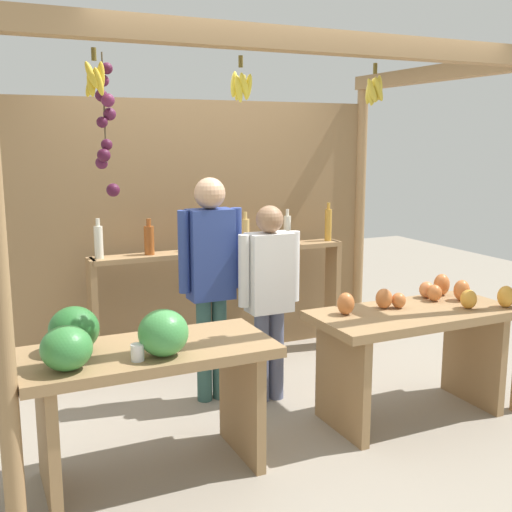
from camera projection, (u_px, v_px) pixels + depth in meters
The scene contains 7 objects.
ground_plane at pixel (245, 398), 4.71m from camera, with size 12.00×12.00×0.00m, color gray.
market_stall at pixel (217, 201), 4.88m from camera, with size 3.47×2.15×2.48m.
fruit_counter_left at pixel (135, 368), 3.46m from camera, with size 1.41×0.65×1.02m.
fruit_counter_right at pixel (415, 334), 4.32m from camera, with size 1.41×0.64×0.92m.
bottle_shelf_unit at pixel (222, 273), 5.30m from camera, with size 2.23×0.22×1.34m.
vendor_man at pixel (211, 269), 4.51m from camera, with size 0.48×0.22×1.64m.
vendor_woman at pixel (269, 287), 4.52m from camera, with size 0.48×0.20×1.45m.
Camera 1 is at (-1.79, -4.05, 1.91)m, focal length 44.10 mm.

